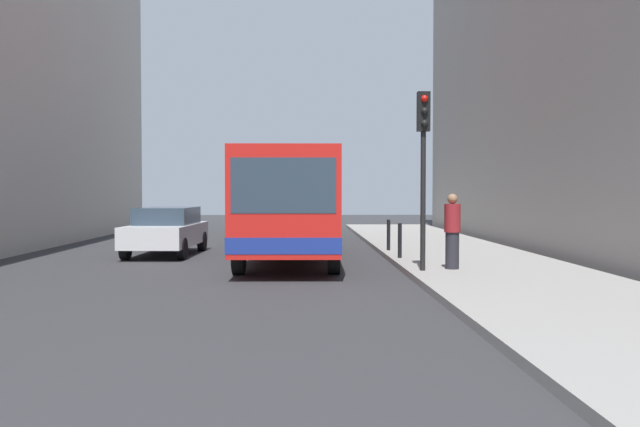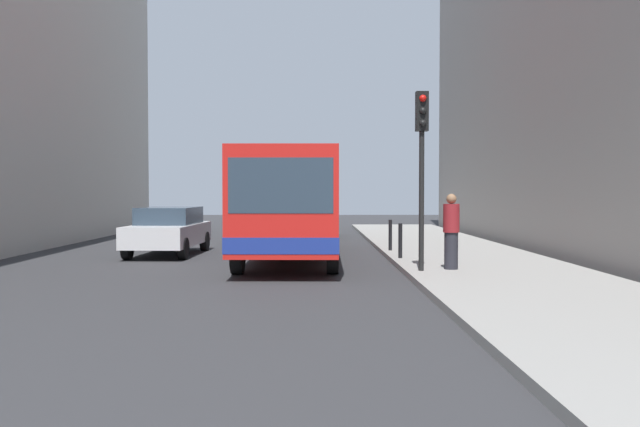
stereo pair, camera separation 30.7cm
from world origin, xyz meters
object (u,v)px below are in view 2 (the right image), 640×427
at_px(car_beside_bus, 169,230).
at_px(bollard_mid, 390,235).
at_px(bus, 293,200).
at_px(traffic_light, 422,146).
at_px(bollard_near, 400,241).
at_px(pedestrian_near_signal, 451,231).
at_px(car_behind_bus, 314,219).

distance_m(car_beside_bus, bollard_mid, 6.89).
distance_m(bus, bollard_mid, 3.30).
xyz_separation_m(traffic_light, bollard_near, (-0.10, 3.02, -2.38)).
bearing_deg(pedestrian_near_signal, car_behind_bus, 12.79).
bearing_deg(bollard_mid, traffic_light, -88.95).
xyz_separation_m(car_beside_bus, traffic_light, (6.99, -5.67, 2.22)).
height_order(car_beside_bus, bollard_near, car_beside_bus).
distance_m(car_beside_bus, pedestrian_near_signal, 9.41).
bearing_deg(bollard_near, car_beside_bus, 158.97).
distance_m(bus, bollard_near, 3.57).
height_order(car_behind_bus, traffic_light, traffic_light).
bearing_deg(car_behind_bus, pedestrian_near_signal, 104.88).
xyz_separation_m(car_beside_bus, pedestrian_near_signal, (7.74, -5.35, 0.25)).
height_order(bus, bollard_mid, bus).
bearing_deg(bollard_near, bollard_mid, 90.00).
xyz_separation_m(traffic_light, pedestrian_near_signal, (0.75, 0.32, -1.97)).
bearing_deg(pedestrian_near_signal, bollard_mid, 9.03).
height_order(car_behind_bus, bollard_mid, car_behind_bus).
bearing_deg(car_beside_bus, bus, 167.58).
height_order(bollard_mid, pedestrian_near_signal, pedestrian_near_signal).
distance_m(car_behind_bus, bollard_near, 11.23).
distance_m(bus, car_beside_bus, 4.14).
bearing_deg(car_behind_bus, bollard_near, 103.79).
height_order(bollard_near, bollard_mid, same).
relative_size(bus, traffic_light, 2.70).
relative_size(bus, bollard_near, 11.64).
bearing_deg(traffic_light, pedestrian_near_signal, 23.36).
bearing_deg(car_behind_bus, bus, 87.78).
relative_size(car_behind_bus, bollard_mid, 4.69).
bearing_deg(pedestrian_near_signal, car_beside_bus, 54.99).
bearing_deg(car_beside_bus, pedestrian_near_signal, 148.05).
bearing_deg(bollard_near, traffic_light, -88.11).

